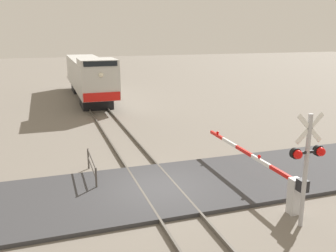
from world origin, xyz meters
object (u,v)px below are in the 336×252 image
crossing_signal (307,159)px  guard_railing (92,165)px  locomotive (89,75)px  crossing_gate (276,178)px

crossing_signal → guard_railing: 8.60m
locomotive → crossing_gate: bearing=-80.9°
locomotive → crossing_gate: 24.12m
guard_railing → crossing_gate: bearing=-34.7°
locomotive → crossing_signal: 25.89m
locomotive → crossing_signal: size_ratio=4.23×
locomotive → guard_railing: bearing=-96.7°
crossing_gate → locomotive: bearing=99.1°
locomotive → guard_railing: size_ratio=6.01×
locomotive → crossing_signal: locomotive is taller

